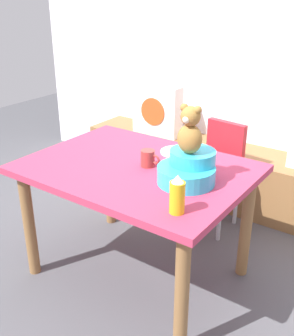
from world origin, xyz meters
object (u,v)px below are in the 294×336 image
infant_seat_teal (188,169)px  dinner_plate_near (177,152)px  dining_table (137,182)px  highchair (215,162)px  pillow_floral_left (157,110)px  ketchup_bottle (177,195)px  coffee_mug (148,158)px  teddy_bear (190,131)px

infant_seat_teal → dinner_plate_near: 0.41m
dining_table → infant_seat_teal: 0.38m
highchair → dinner_plate_near: highchair is taller
pillow_floral_left → ketchup_bottle: 1.89m
ketchup_bottle → pillow_floral_left: bearing=126.8°
highchair → coffee_mug: coffee_mug is taller
dinner_plate_near → teddy_bear: bearing=-50.1°
pillow_floral_left → dining_table: size_ratio=0.35×
ketchup_bottle → dinner_plate_near: size_ratio=0.92×
infant_seat_teal → ketchup_bottle: ketchup_bottle is taller
dining_table → infant_seat_teal: size_ratio=3.81×
highchair → coffee_mug: size_ratio=6.58×
coffee_mug → infant_seat_teal: bearing=-8.7°
ketchup_bottle → coffee_mug: ketchup_bottle is taller
teddy_bear → coffee_mug: size_ratio=2.08×
pillow_floral_left → teddy_bear: teddy_bear is taller
dining_table → teddy_bear: size_ratio=5.03×
dinner_plate_near → coffee_mug: bearing=-95.3°
dining_table → coffee_mug: coffee_mug is taller
pillow_floral_left → dining_table: 1.37m
dining_table → pillow_floral_left: bearing=119.2°
infant_seat_teal → teddy_bear: bearing=-90.0°
teddy_bear → dinner_plate_near: size_ratio=1.25×
teddy_bear → dinner_plate_near: (-0.26, 0.31, -0.27)m
teddy_bear → ketchup_bottle: bearing=-68.4°
dining_table → coffee_mug: 0.16m
dining_table → teddy_bear: 0.51m
dining_table → ketchup_bottle: bearing=-34.5°
pillow_floral_left → highchair: 0.90m
highchair → teddy_bear: bearing=-74.0°
coffee_mug → dinner_plate_near: (0.02, 0.27, -0.04)m
dining_table → dinner_plate_near: (0.08, 0.30, 0.11)m
pillow_floral_left → dinner_plate_near: 1.17m
pillow_floral_left → teddy_bear: 1.61m
highchair → pillow_floral_left: bearing=152.0°
dinner_plate_near → ketchup_bottle: bearing=-58.3°
ketchup_bottle → dinner_plate_near: 0.73m
pillow_floral_left → infant_seat_teal: 1.58m
infant_seat_teal → coffee_mug: bearing=171.3°
ketchup_bottle → dinner_plate_near: ketchup_bottle is taller
ketchup_bottle → coffee_mug: bearing=139.2°
dining_table → dinner_plate_near: bearing=75.0°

